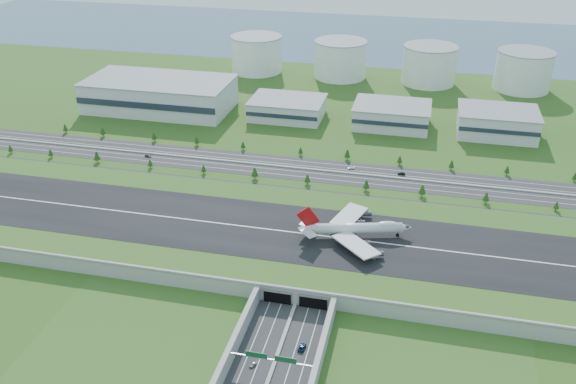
% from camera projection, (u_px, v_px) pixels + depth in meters
% --- Properties ---
extents(ground, '(1200.00, 1200.00, 0.00)m').
position_uv_depth(ground, '(315.00, 248.00, 327.84)').
color(ground, '#295219').
rests_on(ground, ground).
extents(airfield_deck, '(520.00, 100.00, 9.20)m').
position_uv_depth(airfield_deck, '(316.00, 242.00, 325.85)').
color(airfield_deck, gray).
rests_on(airfield_deck, ground).
extents(underpass_road, '(38.80, 120.40, 8.00)m').
position_uv_depth(underpass_road, '(268.00, 375.00, 240.54)').
color(underpass_road, '#28282B').
rests_on(underpass_road, ground).
extents(sign_gantry_near, '(38.70, 0.70, 9.80)m').
position_uv_depth(sign_gantry_near, '(271.00, 360.00, 242.68)').
color(sign_gantry_near, gray).
rests_on(sign_gantry_near, ground).
extents(north_expressway, '(560.00, 36.00, 0.12)m').
position_uv_depth(north_expressway, '(342.00, 173.00, 409.70)').
color(north_expressway, '#28282B').
rests_on(north_expressway, ground).
extents(tree_row, '(500.10, 48.66, 8.34)m').
position_uv_depth(tree_row, '(368.00, 170.00, 403.47)').
color(tree_row, '#3D2819').
rests_on(tree_row, ground).
extents(hangar_west, '(120.00, 60.00, 25.00)m').
position_uv_depth(hangar_west, '(160.00, 95.00, 515.68)').
color(hangar_west, silver).
rests_on(hangar_west, ground).
extents(hangar_mid_a, '(58.00, 42.00, 15.00)m').
position_uv_depth(hangar_mid_a, '(287.00, 108.00, 500.19)').
color(hangar_mid_a, silver).
rests_on(hangar_mid_a, ground).
extents(hangar_mid_b, '(58.00, 42.00, 17.00)m').
position_uv_depth(hangar_mid_b, '(392.00, 115.00, 482.63)').
color(hangar_mid_b, silver).
rests_on(hangar_mid_b, ground).
extents(hangar_mid_c, '(58.00, 42.00, 19.00)m').
position_uv_depth(hangar_mid_c, '(497.00, 123.00, 466.07)').
color(hangar_mid_c, silver).
rests_on(hangar_mid_c, ground).
extents(fuel_tank_a, '(50.00, 50.00, 35.00)m').
position_uv_depth(fuel_tank_a, '(257.00, 54.00, 611.04)').
color(fuel_tank_a, silver).
rests_on(fuel_tank_a, ground).
extents(fuel_tank_b, '(50.00, 50.00, 35.00)m').
position_uv_depth(fuel_tank_b, '(340.00, 59.00, 593.94)').
color(fuel_tank_b, silver).
rests_on(fuel_tank_b, ground).
extents(fuel_tank_c, '(50.00, 50.00, 35.00)m').
position_uv_depth(fuel_tank_c, '(429.00, 65.00, 576.84)').
color(fuel_tank_c, silver).
rests_on(fuel_tank_c, ground).
extents(fuel_tank_d, '(50.00, 50.00, 35.00)m').
position_uv_depth(fuel_tank_d, '(523.00, 71.00, 559.75)').
color(fuel_tank_d, silver).
rests_on(fuel_tank_d, ground).
extents(bay_water, '(1200.00, 260.00, 0.06)m').
position_uv_depth(bay_water, '(390.00, 38.00, 741.56)').
color(bay_water, '#3E5977').
rests_on(bay_water, ground).
extents(boeing_747, '(59.84, 55.85, 18.89)m').
position_uv_depth(boeing_747, '(355.00, 228.00, 320.29)').
color(boeing_747, silver).
rests_on(boeing_747, airfield_deck).
extents(car_0, '(3.02, 4.22, 1.34)m').
position_uv_depth(car_0, '(253.00, 364.00, 249.26)').
color(car_0, '#AEADB2').
rests_on(car_0, ground).
extents(car_2, '(3.21, 5.82, 1.54)m').
position_uv_depth(car_2, '(302.00, 347.00, 258.02)').
color(car_2, '#0E2048').
rests_on(car_2, ground).
extents(car_4, '(4.92, 2.28, 1.63)m').
position_uv_depth(car_4, '(148.00, 156.00, 432.35)').
color(car_4, '#4F4F53').
rests_on(car_4, ground).
extents(car_5, '(5.12, 1.94, 1.67)m').
position_uv_depth(car_5, '(401.00, 174.00, 406.43)').
color(car_5, black).
rests_on(car_5, ground).
extents(car_7, '(5.44, 3.10, 1.48)m').
position_uv_depth(car_7, '(351.00, 168.00, 414.56)').
color(car_7, white).
rests_on(car_7, ground).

